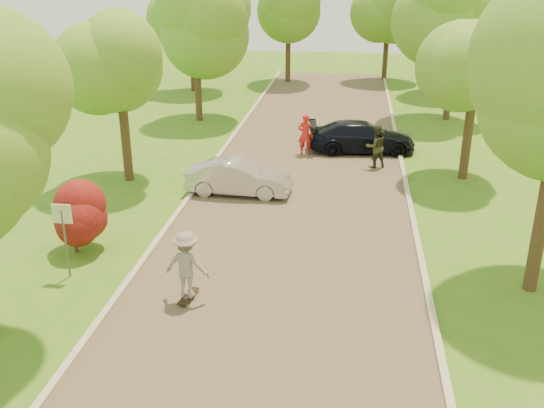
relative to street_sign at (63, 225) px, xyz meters
The scene contains 20 objects.
ground 7.22m from the street_sign, 34.59° to the right, with size 100.00×100.00×0.00m, color #36721B.
road 7.22m from the street_sign, 34.59° to the left, with size 8.00×60.00×0.01m, color #4C4438.
curb_left 4.62m from the street_sign, 66.37° to the left, with size 0.18×60.00×0.12m, color #B2AD9E.
curb_right 10.74m from the street_sign, 22.10° to the left, with size 0.18×60.00×0.12m, color #B2AD9E.
street_sign is the anchor object (origin of this frame).
red_shrub 1.65m from the street_sign, 108.43° to the left, with size 1.70×1.70×1.95m.
tree_l_midb 8.61m from the street_sign, 97.22° to the left, with size 4.30×4.20×6.62m.
tree_l_far 18.43m from the street_sign, 91.87° to the left, with size 4.92×4.80×7.79m.
tree_r_midb 16.27m from the street_sign, 38.90° to the left, with size 4.51×4.40×7.01m.
tree_r_far 24.25m from the street_sign, 56.91° to the left, with size 5.33×5.20×8.34m.
tree_bg_a 26.44m from the street_sign, 96.53° to the left, with size 5.12×5.00×7.72m.
tree_bg_b 31.57m from the street_sign, 63.40° to the left, with size 5.12×5.00×7.95m.
tree_bg_c 30.35m from the street_sign, 84.26° to the left, with size 4.92×4.80×7.33m.
tree_bg_d 33.74m from the street_sign, 72.61° to the left, with size 5.12×5.00×7.72m.
silver_sedan 7.89m from the street_sign, 63.49° to the left, with size 1.38×3.95×1.30m, color #A8A8AD.
dark_sedan 15.49m from the street_sign, 58.43° to the left, with size 1.97×4.85×1.41m, color black.
longboard 3.99m from the street_sign, 12.21° to the right, with size 0.38×0.96×0.11m.
skateboarder 3.75m from the street_sign, 12.21° to the right, with size 1.17×0.67×1.81m, color gray.
person_striped 13.59m from the street_sign, 65.83° to the left, with size 0.68×0.45×1.87m, color red.
person_olive 13.96m from the street_sign, 51.57° to the left, with size 0.90×0.70×1.85m, color #2C2F1C.
Camera 1 is at (1.84, -10.12, 8.23)m, focal length 40.00 mm.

